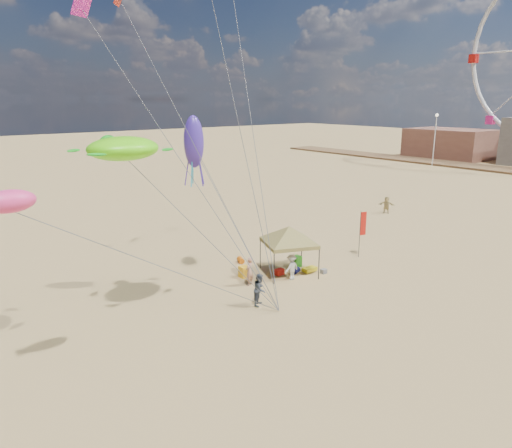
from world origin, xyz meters
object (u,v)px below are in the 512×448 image
(canopy_tent, at_px, (289,228))
(chair_green, at_px, (297,261))
(feather_flag, at_px, (362,227))
(cooler_blue, at_px, (283,248))
(person_near_b, at_px, (260,289))
(person_near_c, at_px, (292,267))
(beach_cart, at_px, (310,269))
(person_far_c, at_px, (386,205))
(chair_yellow, at_px, (244,272))
(lamp_north, at_px, (435,131))
(person_near_a, at_px, (249,271))
(cooler_red, at_px, (279,272))

(canopy_tent, xyz_separation_m, chair_green, (1.28, 0.62, -2.56))
(feather_flag, bearing_deg, cooler_blue, 128.11)
(feather_flag, distance_m, chair_green, 5.24)
(cooler_blue, xyz_separation_m, person_near_b, (-6.95, -6.01, 0.67))
(canopy_tent, bearing_deg, person_near_c, -122.55)
(person_near_b, bearing_deg, beach_cart, -16.60)
(feather_flag, height_order, person_far_c, feather_flag)
(person_near_b, height_order, person_near_c, person_near_b)
(feather_flag, relative_size, person_near_b, 1.87)
(chair_yellow, xyz_separation_m, person_near_c, (1.98, -2.09, 0.44))
(canopy_tent, distance_m, beach_cart, 3.02)
(feather_flag, distance_m, lamp_north, 50.82)
(person_near_a, height_order, lamp_north, lamp_north)
(person_near_c, bearing_deg, person_near_a, -25.34)
(cooler_blue, relative_size, chair_green, 0.77)
(chair_yellow, bearing_deg, cooler_blue, 24.12)
(person_near_a, bearing_deg, feather_flag, 147.80)
(beach_cart, bearing_deg, chair_yellow, 153.09)
(cooler_red, bearing_deg, person_near_a, -176.43)
(chair_green, height_order, person_near_a, person_near_a)
(cooler_red, xyz_separation_m, beach_cart, (1.77, -0.83, 0.01))
(feather_flag, bearing_deg, person_far_c, 29.45)
(beach_cart, distance_m, person_far_c, 18.10)
(cooler_blue, height_order, beach_cart, cooler_blue)
(chair_yellow, relative_size, person_near_c, 0.44)
(lamp_north, bearing_deg, person_far_c, -154.82)
(cooler_red, xyz_separation_m, person_near_c, (0.05, -1.03, 0.60))
(beach_cart, bearing_deg, chair_green, 85.41)
(chair_green, bearing_deg, person_near_b, -150.98)
(feather_flag, xyz_separation_m, person_near_b, (-10.29, -1.75, -1.28))
(feather_flag, height_order, chair_yellow, feather_flag)
(cooler_red, relative_size, person_near_c, 0.34)
(person_near_c, height_order, lamp_north, lamp_north)
(feather_flag, bearing_deg, person_near_a, 175.46)
(chair_green, relative_size, lamp_north, 0.08)
(beach_cart, bearing_deg, person_near_c, -173.20)
(chair_yellow, distance_m, person_near_b, 4.09)
(canopy_tent, distance_m, feather_flag, 6.11)
(cooler_blue, height_order, chair_green, chair_green)
(person_near_a, relative_size, person_near_b, 0.99)
(feather_flag, relative_size, lamp_north, 0.39)
(cooler_blue, bearing_deg, cooler_red, -134.11)
(chair_green, height_order, person_near_c, person_near_c)
(cooler_red, bearing_deg, chair_green, 13.65)
(person_near_b, relative_size, person_near_c, 1.09)
(person_near_c, bearing_deg, person_near_b, 17.31)
(canopy_tent, distance_m, lamp_north, 55.95)
(chair_green, height_order, lamp_north, lamp_north)
(beach_cart, relative_size, person_near_c, 0.57)
(cooler_blue, relative_size, person_near_b, 0.31)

